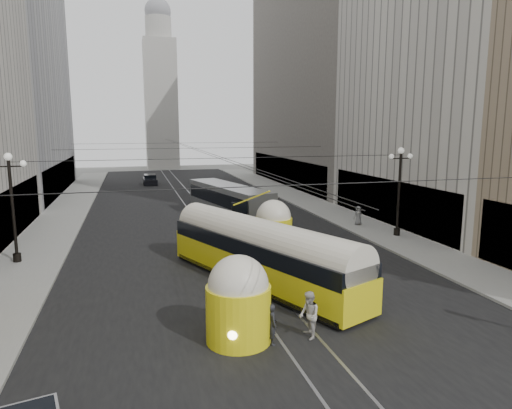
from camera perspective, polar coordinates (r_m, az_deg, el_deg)
road at (r=44.22m, az=-7.38°, el=-0.76°), size 20.00×85.00×0.02m
sidewalk_left at (r=47.67m, az=-22.42°, el=-0.57°), size 4.00×72.00×0.15m
sidewalk_right at (r=50.53m, az=5.65°, el=0.67°), size 4.00×72.00×0.15m
rail_left at (r=44.13m, az=-8.35°, el=-0.80°), size 0.12×85.00×0.04m
rail_right at (r=44.33m, az=-6.42°, el=-0.71°), size 0.12×85.00×0.04m
building_right_far at (r=64.59m, az=8.88°, el=17.02°), size 12.60×32.60×32.60m
distant_tower at (r=91.06m, az=-11.86°, el=13.92°), size 6.00×6.00×31.36m
lamppost_left_mid at (r=29.69m, az=-28.19°, el=0.36°), size 1.86×0.44×6.37m
lamppost_right_mid at (r=34.30m, az=17.47°, el=2.18°), size 1.86×0.44×6.37m
catenary at (r=42.57m, az=-7.21°, el=6.82°), size 25.00×72.00×0.23m
streetcar at (r=23.37m, az=0.59°, el=-6.00°), size 7.54×14.35×3.38m
city_bus at (r=39.16m, az=-3.41°, el=0.41°), size 5.26×12.31×3.03m
sedan_white_far at (r=52.00m, az=-4.64°, el=1.57°), size 3.43×4.81×1.40m
sedan_dark_far at (r=65.49m, az=-13.11°, el=3.02°), size 1.87×4.40×1.38m
pedestrian_crossing_a at (r=17.42m, az=2.03°, el=-14.71°), size 0.38×0.57×1.56m
pedestrian_crossing_b at (r=17.91m, az=6.64°, el=-13.58°), size 0.75×0.93×1.83m
pedestrian_sidewalk_right at (r=37.63m, az=12.65°, el=-1.35°), size 0.82×0.60×1.52m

